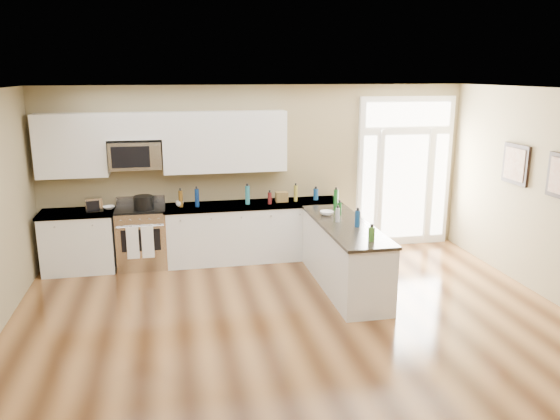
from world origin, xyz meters
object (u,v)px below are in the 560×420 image
object	(u,v)px
peninsula_cabinet	(344,258)
stockpot	(143,202)
kitchen_range	(142,237)
toaster_oven	(94,204)

from	to	relation	value
peninsula_cabinet	stockpot	world-z (taller)	stockpot
peninsula_cabinet	stockpot	distance (m)	3.16
kitchen_range	stockpot	bearing A→B (deg)	-60.18
toaster_oven	peninsula_cabinet	bearing A→B (deg)	-34.11
stockpot	toaster_oven	distance (m)	0.74
peninsula_cabinet	stockpot	bearing A→B (deg)	154.28
peninsula_cabinet	stockpot	xyz separation A→B (m)	(-2.79, 1.34, 0.63)
toaster_oven	kitchen_range	bearing A→B (deg)	-10.51
toaster_oven	stockpot	bearing A→B (deg)	-18.65
kitchen_range	stockpot	distance (m)	0.60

